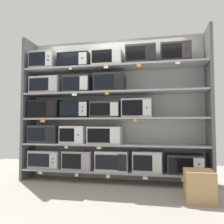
{
  "coord_description": "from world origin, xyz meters",
  "views": [
    {
      "loc": [
        0.77,
        -3.82,
        0.96
      ],
      "look_at": [
        0.0,
        0.0,
        1.19
      ],
      "focal_mm": 36.37,
      "sensor_mm": 36.0,
      "label": 1
    }
  ],
  "objects": [
    {
      "name": "price_tag_14",
      "position": [
        1.09,
        -0.23,
        1.93
      ],
      "size": [
        0.08,
        0.0,
        0.03
      ],
      "primitive_type": "cube",
      "color": "white"
    },
    {
      "name": "shelf_1",
      "position": [
        0.0,
        0.0,
        0.63
      ],
      "size": [
        3.11,
        0.45,
        0.03
      ],
      "primitive_type": "cube",
      "color": "#99999E"
    },
    {
      "name": "back_panel",
      "position": [
        0.0,
        0.24,
        1.27
      ],
      "size": [
        3.31,
        0.04,
        2.54
      ],
      "primitive_type": "cube",
      "color": "#B2B2AD",
      "rests_on": "ground"
    },
    {
      "name": "price_tag_13",
      "position": [
        0.49,
        -0.23,
        1.92
      ],
      "size": [
        0.07,
        0.0,
        0.04
      ],
      "primitive_type": "cube",
      "color": "orange"
    },
    {
      "name": "microwave_17",
      "position": [
        -0.07,
        -0.0,
        2.12
      ],
      "size": [
        0.51,
        0.42,
        0.27
      ],
      "color": "silver",
      "rests_on": "shelf_4"
    },
    {
      "name": "microwave_6",
      "position": [
        -0.69,
        -0.0,
        0.8
      ],
      "size": [
        0.44,
        0.35,
        0.3
      ],
      "color": "silver",
      "rests_on": "shelf_1"
    },
    {
      "name": "upright_right",
      "position": [
        1.59,
        0.0,
        1.27
      ],
      "size": [
        0.05,
        0.45,
        2.54
      ],
      "primitive_type": "cube",
      "color": "#5B5B5E",
      "rests_on": "ground"
    },
    {
      "name": "shelf_4",
      "position": [
        0.0,
        0.0,
        1.96
      ],
      "size": [
        3.11,
        0.45,
        0.03
      ],
      "primitive_type": "cube",
      "color": "#99999E"
    },
    {
      "name": "microwave_1",
      "position": [
        -0.59,
        -0.0,
        0.36
      ],
      "size": [
        0.52,
        0.38,
        0.31
      ],
      "color": "#A19EA4",
      "rests_on": "shelf_0"
    },
    {
      "name": "price_tag_5",
      "position": [
        -0.74,
        -0.23,
        0.59
      ],
      "size": [
        0.06,
        0.0,
        0.04
      ],
      "primitive_type": "cube",
      "color": "beige"
    },
    {
      "name": "price_tag_12",
      "position": [
        -0.06,
        -0.23,
        1.92
      ],
      "size": [
        0.07,
        0.0,
        0.04
      ],
      "primitive_type": "cube",
      "color": "beige"
    },
    {
      "name": "microwave_18",
      "position": [
        0.51,
        -0.0,
        2.13
      ],
      "size": [
        0.5,
        0.43,
        0.31
      ],
      "color": "#2E342F",
      "rests_on": "shelf_4"
    },
    {
      "name": "price_tag_6",
      "position": [
        -0.17,
        -0.23,
        0.59
      ],
      "size": [
        0.07,
        0.0,
        0.03
      ],
      "primitive_type": "cube",
      "color": "beige"
    },
    {
      "name": "shelf_0",
      "position": [
        0.0,
        0.0,
        0.19
      ],
      "size": [
        3.11,
        0.45,
        0.03
      ],
      "primitive_type": "cube",
      "color": "#99999E",
      "rests_on": "ground"
    },
    {
      "name": "microwave_4",
      "position": [
        1.18,
        -0.0,
        0.35
      ],
      "size": [
        0.55,
        0.41,
        0.3
      ],
      "color": "#282A31",
      "rests_on": "shelf_0"
    },
    {
      "name": "price_tag_10",
      "position": [
        -0.04,
        -0.23,
        1.48
      ],
      "size": [
        0.06,
        0.0,
        0.04
      ],
      "primitive_type": "cube",
      "color": "orange"
    },
    {
      "name": "microwave_15",
      "position": [
        -1.26,
        -0.0,
        2.14
      ],
      "size": [
        0.47,
        0.43,
        0.32
      ],
      "color": "#979FA1",
      "rests_on": "shelf_4"
    },
    {
      "name": "microwave_2",
      "position": [
        0.02,
        -0.0,
        0.36
      ],
      "size": [
        0.55,
        0.44,
        0.33
      ],
      "color": "#BBBDBC",
      "rests_on": "shelf_0"
    },
    {
      "name": "microwave_10",
      "position": [
        -0.1,
        -0.0,
        1.23
      ],
      "size": [
        0.51,
        0.4,
        0.27
      ],
      "color": "#2B3531",
      "rests_on": "shelf_2"
    },
    {
      "name": "price_tag_4",
      "position": [
        1.16,
        -0.23,
        0.14
      ],
      "size": [
        0.08,
        0.0,
        0.05
      ],
      "primitive_type": "cube",
      "color": "beige"
    },
    {
      "name": "microwave_11",
      "position": [
        0.43,
        -0.0,
        1.24
      ],
      "size": [
        0.49,
        0.44,
        0.31
      ],
      "color": "#9EA0AB",
      "rests_on": "shelf_2"
    },
    {
      "name": "price_tag_3",
      "position": [
        0.57,
        -0.23,
        0.14
      ],
      "size": [
        0.08,
        0.0,
        0.04
      ],
      "primitive_type": "cube",
      "color": "white"
    },
    {
      "name": "microwave_5",
      "position": [
        -1.23,
        -0.0,
        0.8
      ],
      "size": [
        0.53,
        0.4,
        0.31
      ],
      "color": "#302E39",
      "rests_on": "shelf_1"
    },
    {
      "name": "upright_left",
      "position": [
        -1.59,
        0.0,
        1.27
      ],
      "size": [
        0.05,
        0.45,
        2.54
      ],
      "primitive_type": "cube",
      "color": "#5B5B5E",
      "rests_on": "ground"
    },
    {
      "name": "microwave_14",
      "position": [
        -0.04,
        -0.0,
        1.69
      ],
      "size": [
        0.51,
        0.42,
        0.3
      ],
      "color": "#2D262F",
      "rests_on": "shelf_3"
    },
    {
      "name": "microwave_8",
      "position": [
        -1.22,
        -0.0,
        1.25
      ],
      "size": [
        0.56,
        0.4,
        0.32
      ],
      "color": "black",
      "rests_on": "shelf_2"
    },
    {
      "name": "price_tag_7",
      "position": [
        -1.17,
        -0.23,
        1.03
      ],
      "size": [
        0.08,
        0.0,
        0.04
      ],
      "primitive_type": "cube",
      "color": "orange"
    },
    {
      "name": "microwave_3",
      "position": [
        0.6,
        -0.0,
        0.37
      ],
      "size": [
        0.47,
        0.4,
        0.34
      ],
      "color": "#B5B3C1",
      "rests_on": "shelf_0"
    },
    {
      "name": "price_tag_9",
      "position": [
        -0.6,
        -0.23,
        1.48
      ],
      "size": [
        0.09,
        0.0,
        0.04
      ],
      "primitive_type": "cube",
      "color": "white"
    },
    {
      "name": "price_tag_0",
      "position": [
        -1.2,
        -0.23,
        0.15
      ],
      "size": [
        0.08,
        0.0,
        0.03
      ],
      "primitive_type": "cube",
      "color": "white"
    },
    {
      "name": "shipping_carton",
      "position": [
        1.28,
        -0.75,
        0.2
      ],
      "size": [
        0.36,
        0.36,
        0.39
      ],
      "primitive_type": "cube",
      "color": "tan",
      "rests_on": "ground"
    },
    {
      "name": "price_tag_8",
      "position": [
        0.42,
        -0.23,
        1.04
      ],
      "size": [
        0.05,
        0.0,
        0.03
      ],
      "primitive_type": "cube",
      "color": "orange"
    },
    {
      "name": "microwave_16",
      "position": [
        -0.68,
        -0.0,
        2.11
      ],
      "size": [
        0.56,
        0.36,
        0.26
      ],
      "color": "black",
      "rests_on": "shelf_4"
    },
    {
      "name": "microwave_7",
      "position": [
        -0.12,
        -0.0,
        0.79
      ],
      "size": [
        0.58,
        0.33,
        0.29
      ],
      "color": "silver",
      "rests_on": "shelf_1"
    },
    {
      "name": "price_tag_1",
      "position": [
        -0.55,
        -0.23,
        0.14
      ],
      "size": [
        0.06,
        0.0,
        0.05
      ],
      "primitive_type": "cube",
      "color": "beige"
    },
    {
      "name": "ground",
      "position": [
        0.0,
        -1.0,
        -0.01
      ],
      "size": [
        7.11,
        6.0,
        0.02
      ],
      "primitive_type": "cube",
      "color": "gray"
    },
    {
      "name": "microwave_19",
      "position": [
        1.06,
        -0.0,
        2.13
      ],
      "size": [
        0.47,
        0.43,
        0.3
      ],
      "color": "#322B2C",
      "rests_on": "shelf_4"
    },
    {
      "name": "shelf_3",
      "position": [
        0.0,
        0.0,
        1.52
      ],
      "size": [
        3.11,
        0.45,
        0.03
      ],
      "primitive_type": "cube",
      "color": "#99999E"
    },
    {
      "name": "price_tag_2",
      "position": [
        -0.02,
        -0.23,
        0.14
      ],
      "size": [
        0.06,
        0.0,
        0.05
      ],
      "primitive_type": "cube",
      "color": "white"
    },
    {
      "name": "price_tag_11",
      "position": [
        -0.68,
        -0.23,
        1.93
      ],
      "size": [
        0.05,
        0.0,
        0.03
      ],
      "primitive_type": "cube",
      "color": "beige"
    },
    {
      "name": "microwave_0",
      "position": [
        -1.21,
        -0.0,
        0.35
      ],
      "size": [
        0.58,
        0.35,
        0.31
      ],
      "color": "#9FA3AD",
      "rests_on": "shelf_0"
    },
    {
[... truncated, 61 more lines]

